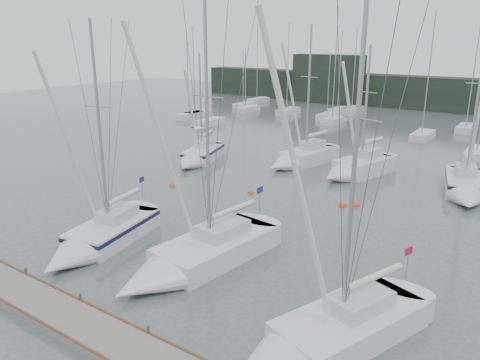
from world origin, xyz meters
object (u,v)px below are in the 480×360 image
sailboat_mid_c (354,169)px  sailboat_mid_d (466,189)px  sailboat_near_right (314,343)px  buoy_a (251,193)px  sailboat_mid_b (298,159)px  sailboat_near_center (186,262)px  buoy_d (343,206)px  buoy_c (173,186)px  sailboat_mid_a (198,157)px  sailboat_near_left (95,241)px  buoy_b (355,206)px

sailboat_mid_c → sailboat_mid_d: 8.45m
sailboat_near_right → buoy_a: 18.24m
sailboat_mid_b → sailboat_mid_c: (5.36, -0.49, 0.04)m
sailboat_near_center → sailboat_mid_c: 20.04m
sailboat_mid_c → buoy_d: bearing=-58.8°
sailboat_mid_b → buoy_c: sailboat_mid_b is taller
sailboat_near_center → sailboat_mid_b: size_ratio=1.12×
sailboat_near_center → buoy_d: size_ratio=25.86×
sailboat_near_right → sailboat_mid_b: (-12.61, 22.64, 0.07)m
sailboat_mid_a → sailboat_near_left: bearing=-84.9°
sailboat_near_left → buoy_b: size_ratio=20.21×
sailboat_mid_c → buoy_b: 7.01m
sailboat_near_left → buoy_c: (-4.16, 10.67, -0.54)m
sailboat_mid_c → buoy_b: (2.67, -6.45, -0.63)m
sailboat_mid_c → buoy_c: 14.65m
sailboat_near_left → sailboat_mid_a: (-6.93, 17.05, 0.02)m
sailboat_near_right → buoy_d: (-5.24, 15.13, -0.52)m
sailboat_near_right → sailboat_mid_a: sailboat_near_right is taller
buoy_b → buoy_d: size_ratio=1.14×
sailboat_mid_c → sailboat_mid_d: (8.45, -0.20, -0.03)m
sailboat_near_left → sailboat_near_center: 5.71m
sailboat_mid_b → buoy_d: bearing=-34.6°
sailboat_mid_d → buoy_b: sailboat_mid_d is taller
sailboat_mid_c → buoy_a: size_ratio=23.08×
buoy_b → sailboat_near_center: bearing=-103.8°
sailboat_near_right → sailboat_mid_d: (1.20, 21.95, 0.08)m
buoy_a → sailboat_near_left: bearing=-97.7°
sailboat_mid_c → sailboat_near_left: bearing=-91.5°
sailboat_mid_d → buoy_b: size_ratio=20.92×
buoy_a → buoy_d: (6.61, 1.27, 0.00)m
sailboat_mid_b → sailboat_near_right: bearing=-49.9°
sailboat_mid_c → buoy_d: (2.01, -7.02, -0.63)m
sailboat_mid_a → buoy_a: (8.64, -4.42, -0.55)m
sailboat_near_center → sailboat_mid_c: size_ratio=1.27×
sailboat_mid_b → sailboat_mid_c: sailboat_mid_b is taller
sailboat_mid_d → buoy_b: (-5.78, -6.25, -0.60)m
buoy_c → buoy_d: buoy_d is taller
sailboat_mid_c → buoy_b: bearing=-52.3°
sailboat_mid_c → buoy_c: sailboat_mid_c is taller
sailboat_near_right → sailboat_near_center: bearing=-174.9°
sailboat_mid_b → buoy_a: (0.77, -8.78, -0.59)m
sailboat_near_center → buoy_c: bearing=142.3°
sailboat_mid_d → sailboat_near_center: bearing=-128.1°
sailboat_mid_b → buoy_d: (7.37, -7.51, -0.59)m
sailboat_mid_b → sailboat_mid_d: bearing=8.1°
sailboat_near_center → buoy_c: sailboat_near_center is taller
sailboat_mid_a → sailboat_mid_b: (7.87, 4.36, 0.03)m
sailboat_near_center → sailboat_mid_a: size_ratio=1.39×
sailboat_near_right → buoy_c: size_ratio=26.32×
sailboat_near_left → buoy_d: size_ratio=23.13×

